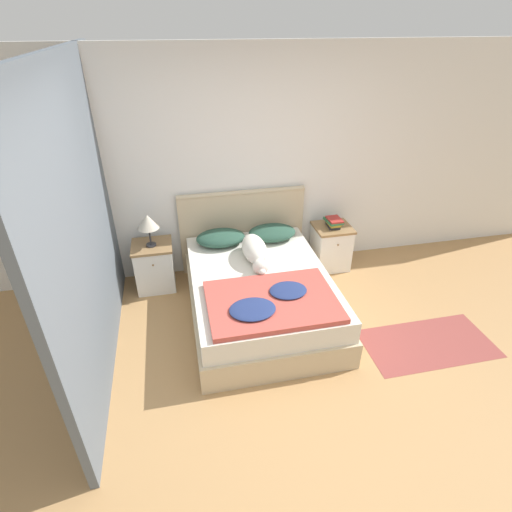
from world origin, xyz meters
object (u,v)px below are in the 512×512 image
nightstand_right (331,247)px  book_stack (333,222)px  pillow_right (272,233)px  table_lamp (148,222)px  nightstand_left (155,266)px  dog (255,251)px  bed (260,295)px  pillow_left (221,238)px

nightstand_right → book_stack: bearing=11.6°
pillow_right → table_lamp: table_lamp is taller
nightstand_left → dog: 1.22m
nightstand_right → book_stack: book_stack is taller
bed → pillow_left: bearing=113.0°
dog → table_lamp: table_lamp is taller
pillow_left → table_lamp: table_lamp is taller
nightstand_right → table_lamp: (-2.14, -0.02, 0.56)m
nightstand_left → table_lamp: size_ratio=1.51×
pillow_left → book_stack: bearing=1.8°
pillow_left → dog: bearing=-53.9°
dog → book_stack: bearing=23.8°
nightstand_left → nightstand_right: same height
nightstand_left → book_stack: 2.17m
nightstand_left → book_stack: size_ratio=2.33×
table_lamp → dog: bearing=-22.6°
pillow_left → table_lamp: size_ratio=1.49×
nightstand_left → dog: dog is taller
nightstand_right → pillow_right: bearing=-176.8°
nightstand_right → book_stack: 0.34m
pillow_left → pillow_right: 0.60m
nightstand_right → pillow_right: (-0.77, -0.04, 0.30)m
pillow_right → pillow_left: bearing=180.0°
nightstand_right → bed: bearing=-145.0°
book_stack → table_lamp: size_ratio=0.65×
bed → nightstand_right: bearing=35.0°
nightstand_left → pillow_left: (0.77, -0.04, 0.30)m
nightstand_left → book_stack: book_stack is taller
bed → pillow_right: pillow_right is taller
nightstand_left → nightstand_right: size_ratio=1.00×
table_lamp → pillow_right: bearing=-1.0°
table_lamp → nightstand_right: bearing=0.5°
bed → dog: size_ratio=2.52×
bed → table_lamp: bearing=145.7°
bed → pillow_left: (-0.30, 0.71, 0.33)m
table_lamp → pillow_left: bearing=-1.8°
pillow_right → dog: bearing=-124.4°
nightstand_left → nightstand_right: (2.14, 0.00, 0.00)m
pillow_left → dog: (0.31, -0.43, 0.03)m
dog → table_lamp: 1.19m
bed → nightstand_right: nightstand_right is taller
nightstand_left → book_stack: (2.14, 0.00, 0.34)m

